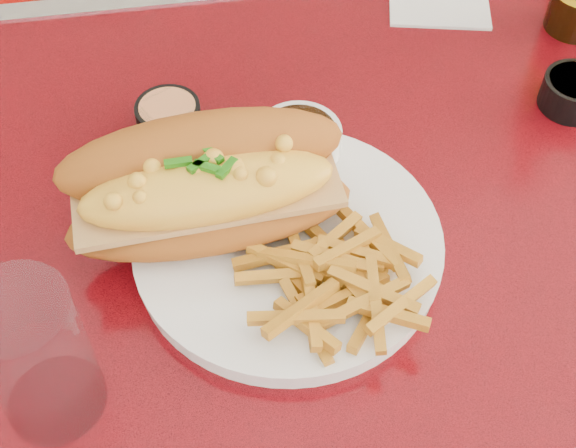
{
  "coord_description": "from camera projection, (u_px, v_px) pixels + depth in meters",
  "views": [
    {
      "loc": [
        -0.22,
        -0.39,
        1.34
      ],
      "look_at": [
        -0.16,
        0.02,
        0.81
      ],
      "focal_mm": 50.0,
      "sensor_mm": 36.0,
      "label": 1
    }
  ],
  "objects": [
    {
      "name": "dinner_plate",
      "position": [
        288.0,
        245.0,
        0.7
      ],
      "size": [
        0.3,
        0.3,
        0.02
      ],
      "rotation": [
        0.0,
        0.0,
        0.13
      ],
      "color": "white",
      "rests_on": "diner_table"
    },
    {
      "name": "mac_hoagie",
      "position": [
        206.0,
        186.0,
        0.67
      ],
      "size": [
        0.25,
        0.13,
        0.11
      ],
      "rotation": [
        0.0,
        0.0,
        0.06
      ],
      "color": "#AB5B1B",
      "rests_on": "dinner_plate"
    },
    {
      "name": "sauce_cup_right",
      "position": [
        574.0,
        91.0,
        0.81
      ],
      "size": [
        0.08,
        0.08,
        0.03
      ],
      "rotation": [
        0.0,
        0.0,
        -0.16
      ],
      "color": "black",
      "rests_on": "diner_table"
    },
    {
      "name": "water_tumbler",
      "position": [
        37.0,
        358.0,
        0.57
      ],
      "size": [
        0.09,
        0.09,
        0.13
      ],
      "primitive_type": "cylinder",
      "rotation": [
        0.0,
        0.0,
        0.23
      ],
      "color": "#A8C4D9",
      "rests_on": "diner_table"
    },
    {
      "name": "gravy_ramekin",
      "position": [
        299.0,
        146.0,
        0.75
      ],
      "size": [
        0.1,
        0.1,
        0.04
      ],
      "rotation": [
        0.0,
        0.0,
        -0.38
      ],
      "color": "white",
      "rests_on": "diner_table"
    },
    {
      "name": "diner_table",
      "position": [
        440.0,
        336.0,
        0.84
      ],
      "size": [
        1.23,
        0.83,
        0.77
      ],
      "color": "#B60B15",
      "rests_on": "ground"
    },
    {
      "name": "fries_pile",
      "position": [
        338.0,
        279.0,
        0.65
      ],
      "size": [
        0.12,
        0.11,
        0.04
      ],
      "primitive_type": null,
      "rotation": [
        0.0,
        0.0,
        -0.03
      ],
      "color": "gold",
      "rests_on": "dinner_plate"
    },
    {
      "name": "booth_bench_far",
      "position": [
        303.0,
        66.0,
        1.58
      ],
      "size": [
        1.2,
        0.51,
        0.9
      ],
      "color": "#A6120B",
      "rests_on": "ground"
    },
    {
      "name": "sauce_cup_left",
      "position": [
        169.0,
        117.0,
        0.78
      ],
      "size": [
        0.07,
        0.07,
        0.03
      ],
      "rotation": [
        0.0,
        0.0,
        0.1
      ],
      "color": "black",
      "rests_on": "diner_table"
    },
    {
      "name": "fork",
      "position": [
        358.0,
        219.0,
        0.7
      ],
      "size": [
        0.03,
        0.15,
        0.0
      ],
      "rotation": [
        0.0,
        0.0,
        1.68
      ],
      "color": "silver",
      "rests_on": "dinner_plate"
    }
  ]
}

